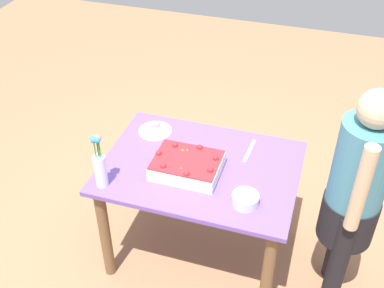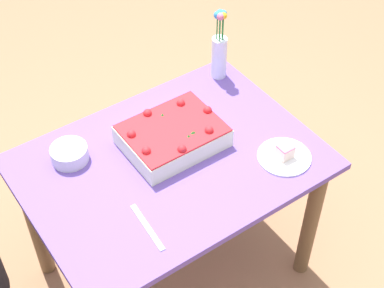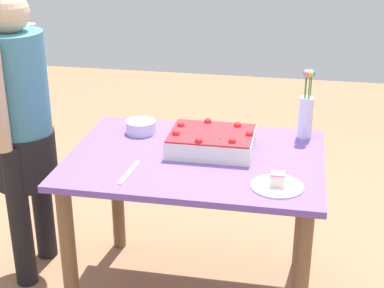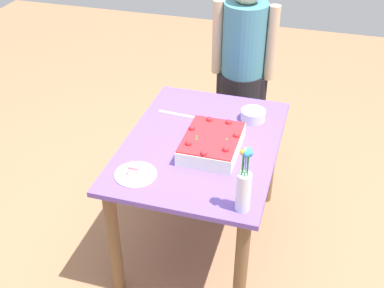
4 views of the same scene
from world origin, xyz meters
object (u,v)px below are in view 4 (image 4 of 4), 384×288
Objects in this scene: serving_plate_with_slice at (135,173)px; fruit_bowl at (253,115)px; flower_vase at (244,186)px; sheet_cake at (212,143)px; cake_knife at (177,114)px; person_standing at (243,66)px.

serving_plate_with_slice is 1.46× the size of fruit_bowl.
serving_plate_with_slice reaches higher than fruit_bowl.
serving_plate_with_slice is 0.60m from flower_vase.
sheet_cake is 0.44m from cake_knife.
cake_knife is 0.48m from fruit_bowl.
person_standing reaches higher than flower_vase.
cake_knife is at bearing -80.93° from fruit_bowl.
fruit_bowl is (-0.72, 0.49, 0.02)m from serving_plate_with_slice.
sheet_cake is at bearing 1.04° from person_standing.
flower_vase is 2.31× the size of fruit_bowl.
person_standing reaches higher than sheet_cake.
fruit_bowl is at bearing -166.89° from cake_knife.
fruit_bowl reaches higher than cake_knife.
sheet_cake is 1.80× the size of serving_plate_with_slice.
cake_knife is 0.70m from person_standing.
person_standing is at bearing -162.25° from fruit_bowl.
sheet_cake is 0.46m from serving_plate_with_slice.
person_standing reaches higher than serving_plate_with_slice.
sheet_cake is 0.51m from flower_vase.
fruit_bowl is (-0.07, 0.47, 0.03)m from cake_knife.
fruit_bowl is at bearing 157.35° from sheet_cake.
serving_plate_with_slice is (0.33, -0.32, -0.03)m from sheet_cake.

